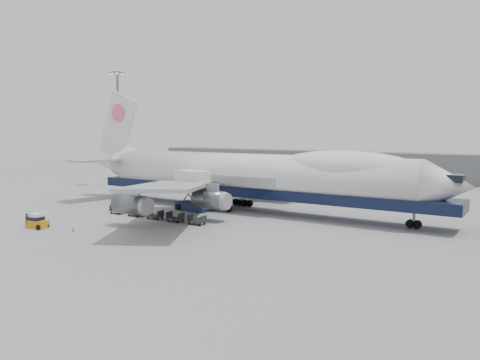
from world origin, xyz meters
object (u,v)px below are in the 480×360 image
Objects in this scene: baggage_tug at (37,222)px; catering_truck at (194,188)px; ground_worker at (27,220)px; airliner at (252,175)px.

catering_truck is at bearing 60.76° from baggage_tug.
baggage_tug is at bearing -82.58° from ground_worker.
airliner is 31.15m from baggage_tug.
catering_truck is at bearing -23.30° from ground_worker.
airliner is 9.34m from catering_truck.
airliner reaches higher than catering_truck.
baggage_tug reaches higher than ground_worker.
catering_truck is 23.19m from baggage_tug.
airliner is 37.94× the size of ground_worker.
catering_truck reaches higher than baggage_tug.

